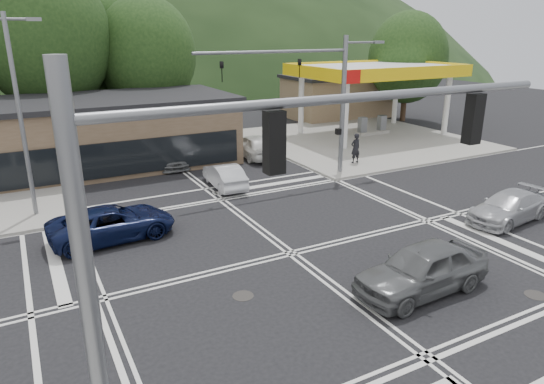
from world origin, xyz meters
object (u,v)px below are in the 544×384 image
car_silver_east (509,207)px  car_queue_a (225,176)px  car_northbound (167,155)px  car_blue_west (113,223)px  car_queue_b (254,146)px  pedestrian (355,148)px  car_grey_center (422,269)px

car_silver_east → car_queue_a: bearing=-145.4°
car_northbound → car_silver_east: bearing=-56.9°
car_blue_west → car_queue_b: 14.61m
car_queue_a → pedestrian: bearing=-173.8°
car_silver_east → car_queue_b: car_queue_b is taller
car_blue_west → car_queue_b: size_ratio=1.07×
car_grey_center → car_silver_east: bearing=107.0°
car_queue_a → car_silver_east: bearing=135.5°
car_blue_west → car_northbound: (5.31, 10.22, -0.03)m
car_northbound → pedestrian: (10.70, -5.58, 0.43)m
car_silver_east → car_queue_b: 16.61m
car_blue_west → car_northbound: car_blue_west is taller
car_blue_west → car_northbound: bearing=-31.8°
car_blue_west → car_silver_east: 17.44m
car_silver_east → pedestrian: (-0.22, 11.02, 0.44)m
pedestrian → car_queue_a: bearing=-1.0°
car_blue_west → car_northbound: 11.52m
car_queue_a → pedestrian: 9.21m
car_northbound → car_blue_west: bearing=-117.7°
car_grey_center → car_queue_b: car_grey_center is taller
car_blue_west → car_grey_center: 12.29m
car_northbound → pedestrian: bearing=-27.8°
car_silver_east → car_queue_a: (-9.42, 10.68, -0.00)m
car_blue_west → car_queue_b: bearing=-54.0°
car_blue_west → car_grey_center: (8.14, -9.20, 0.12)m
car_blue_west → car_silver_east: (16.23, -6.38, -0.05)m
pedestrian → car_queue_b: bearing=-47.7°
car_queue_a → car_queue_b: bearing=-126.1°
car_grey_center → car_silver_east: car_grey_center is taller
car_grey_center → car_queue_a: car_grey_center is taller
car_queue_b → car_northbound: (-5.84, 0.78, -0.14)m
car_northbound → car_queue_b: bearing=-7.9°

